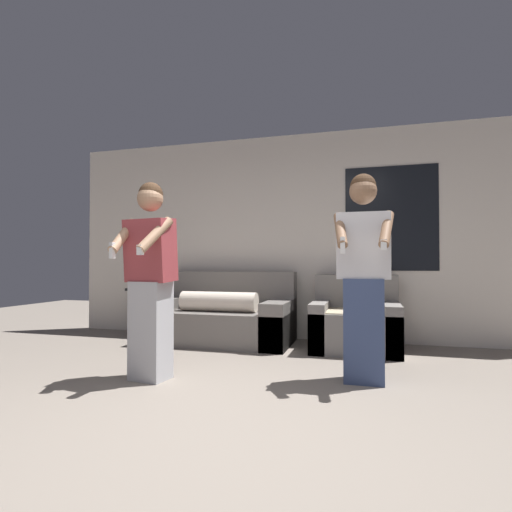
{
  "coord_description": "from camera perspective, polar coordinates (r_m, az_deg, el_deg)",
  "views": [
    {
      "loc": [
        0.9,
        -2.09,
        0.98
      ],
      "look_at": [
        0.0,
        1.17,
        1.05
      ],
      "focal_mm": 28.0,
      "sensor_mm": 36.0,
      "label": 1
    }
  ],
  "objects": [
    {
      "name": "armchair",
      "position": [
        4.79,
        14.03,
        -9.4
      ],
      "size": [
        0.97,
        0.86,
        0.85
      ],
      "color": "slate",
      "rests_on": "ground_plane"
    },
    {
      "name": "wall_back",
      "position": [
        5.32,
        5.82,
        2.85
      ],
      "size": [
        6.36,
        0.07,
        2.7
      ],
      "color": "silver",
      "rests_on": "ground_plane"
    },
    {
      "name": "side_table",
      "position": [
        5.8,
        -15.09,
        -5.44
      ],
      "size": [
        0.5,
        0.39,
        0.8
      ],
      "color": "black",
      "rests_on": "ground_plane"
    },
    {
      "name": "ground_plane",
      "position": [
        2.48,
        -8.02,
        -24.48
      ],
      "size": [
        14.0,
        14.0,
        0.0
      ],
      "primitive_type": "plane",
      "color": "slate"
    },
    {
      "name": "couch",
      "position": [
        5.11,
        -4.71,
        -8.79
      ],
      "size": [
        1.74,
        0.9,
        0.88
      ],
      "color": "slate",
      "rests_on": "ground_plane"
    },
    {
      "name": "person_left",
      "position": [
        3.53,
        -14.89,
        -3.06
      ],
      "size": [
        0.46,
        0.51,
        1.69
      ],
      "color": "#B2B2B7",
      "rests_on": "ground_plane"
    },
    {
      "name": "person_right",
      "position": [
        3.45,
        15.11,
        -2.66
      ],
      "size": [
        0.5,
        0.46,
        1.74
      ],
      "color": "#384770",
      "rests_on": "ground_plane"
    }
  ]
}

